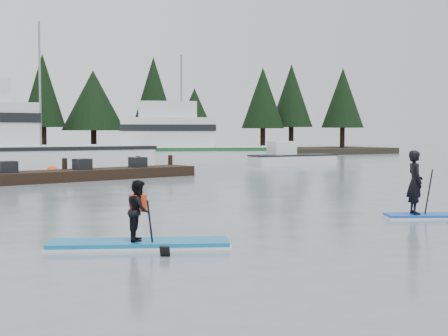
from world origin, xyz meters
name	(u,v)px	position (x,y,z in m)	size (l,w,h in m)	color
ground	(337,230)	(0.00, 0.00, 0.00)	(160.00, 160.00, 0.00)	slate
far_shore	(39,155)	(0.00, 42.00, 0.30)	(70.00, 8.00, 0.60)	#2D281E
treeline	(39,158)	(0.00, 42.00, 0.00)	(60.00, 4.00, 8.00)	black
fishing_boat_medium	(186,154)	(8.54, 30.45, 0.62)	(15.25, 8.47, 8.70)	white
skiff	(293,160)	(13.77, 24.17, 0.35)	(5.99, 1.80, 0.70)	white
floating_dock	(52,176)	(-3.38, 16.88, 0.24)	(14.55, 1.94, 0.48)	black
buoy_c	(291,163)	(15.38, 26.96, 0.00)	(0.58, 0.58, 0.58)	#EC470B
buoy_b	(52,175)	(-2.55, 21.47, 0.00)	(0.60, 0.60, 0.60)	#EC470B
paddleboard_solo	(139,228)	(-4.72, -0.09, 0.37)	(3.54, 2.02, 1.79)	#126FAB
paddleboard_duo	(440,194)	(3.61, 0.52, 0.62)	(3.10, 1.93, 2.26)	blue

